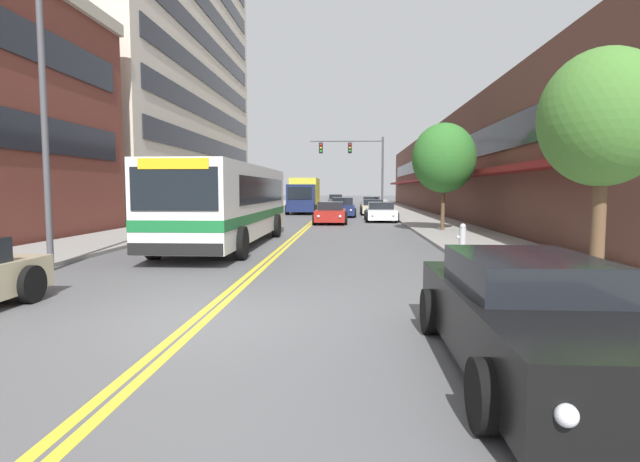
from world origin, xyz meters
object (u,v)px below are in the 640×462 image
car_black_parked_right_foreground (529,317)px  street_tree_right_mid (444,158)px  car_navy_moving_third (343,208)px  car_champagne_parked_right_far (373,207)px  box_truck (304,195)px  traffic_signal_mast (358,159)px  car_charcoal_parked_left_far (248,212)px  city_bus (229,201)px  street_lamp_left_near (52,55)px  fire_hydrant (463,238)px  car_red_moving_second (331,213)px  car_white_parked_right_mid (381,212)px  car_silver_parked_right_end (371,204)px  car_slate_blue_parked_left_near (263,208)px  car_dark_grey_moving_lead (336,201)px  street_tree_right_near (603,119)px

car_black_parked_right_foreground → street_tree_right_mid: (2.40, 18.62, 2.94)m
street_tree_right_mid → car_navy_moving_third: bearing=110.0°
car_champagne_parked_right_far → street_tree_right_mid: size_ratio=0.95×
box_truck → traffic_signal_mast: 5.74m
car_navy_moving_third → car_black_parked_right_foreground: bearing=-85.3°
car_charcoal_parked_left_far → car_black_parked_right_foreground: 27.98m
car_charcoal_parked_left_far → box_truck: bearing=76.3°
city_bus → car_champagne_parked_right_far: city_bus is taller
street_lamp_left_near → fire_hydrant: bearing=18.4°
car_navy_moving_third → car_red_moving_second: bearing=-94.4°
fire_hydrant → car_white_parked_right_mid: bearing=95.2°
city_bus → car_silver_parked_right_end: city_bus is taller
street_lamp_left_near → street_tree_right_mid: 17.06m
car_slate_blue_parked_left_near → car_silver_parked_right_end: 13.09m
car_black_parked_right_foreground → car_red_moving_second: car_black_parked_right_foreground is taller
car_dark_grey_moving_lead → street_tree_right_mid: street_tree_right_mid is taller
street_tree_right_near → street_tree_right_mid: size_ratio=0.93×
car_navy_moving_third → street_lamp_left_near: bearing=-104.7°
street_lamp_left_near → car_dark_grey_moving_lead: bearing=83.5°
car_navy_moving_third → street_tree_right_near: 28.48m
city_bus → street_tree_right_mid: street_tree_right_mid is taller
car_dark_grey_moving_lead → car_black_parked_right_foreground: bearing=-86.0°
street_tree_right_near → car_black_parked_right_foreground: bearing=-122.5°
car_white_parked_right_mid → car_navy_moving_third: bearing=115.9°
car_black_parked_right_foreground → street_tree_right_mid: 19.00m
traffic_signal_mast → street_tree_right_near: size_ratio=1.39×
car_slate_blue_parked_left_near → car_black_parked_right_foreground: (8.86, -32.58, -0.03)m
fire_hydrant → street_tree_right_near: bearing=-74.6°
car_slate_blue_parked_left_near → street_lamp_left_near: street_lamp_left_near is taller
car_navy_moving_third → street_lamp_left_near: size_ratio=0.52×
traffic_signal_mast → street_tree_right_near: bearing=-82.6°
car_charcoal_parked_left_far → street_tree_right_mid: bearing=-35.4°
car_navy_moving_third → traffic_signal_mast: (1.22, 6.10, 4.09)m
car_silver_parked_right_end → street_tree_right_near: bearing=-85.3°
car_red_moving_second → street_tree_right_near: bearing=-72.6°
traffic_signal_mast → street_lamp_left_near: street_lamp_left_near is taller
car_white_parked_right_mid → car_champagne_parked_right_far: 8.67m
car_silver_parked_right_end → street_tree_right_near: 37.80m
car_silver_parked_right_end → traffic_signal_mast: traffic_signal_mast is taller
city_bus → car_red_moving_second: size_ratio=2.68×
car_navy_moving_third → street_tree_right_near: bearing=-78.5°
city_bus → car_dark_grey_moving_lead: size_ratio=2.53×
car_slate_blue_parked_left_near → fire_hydrant: bearing=-65.2°
car_slate_blue_parked_left_near → car_navy_moving_third: 6.21m
street_tree_right_mid → fire_hydrant: street_tree_right_mid is taller
city_bus → car_dark_grey_moving_lead: (2.73, 43.28, -1.01)m
car_silver_parked_right_end → street_tree_right_mid: size_ratio=0.83×
car_black_parked_right_foreground → box_truck: 38.08m
car_white_parked_right_mid → car_navy_moving_third: size_ratio=0.97×
car_charcoal_parked_left_far → street_lamp_left_near: bearing=-92.0°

